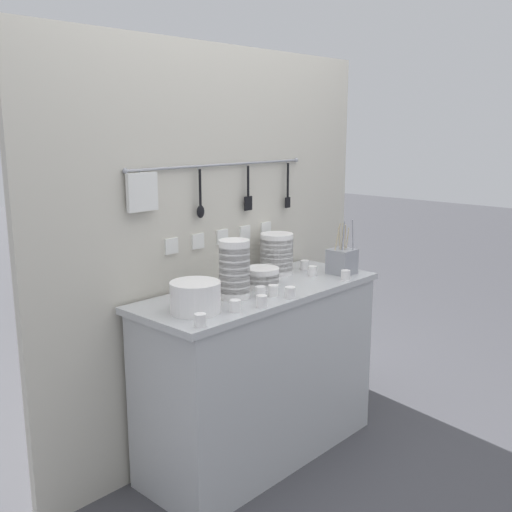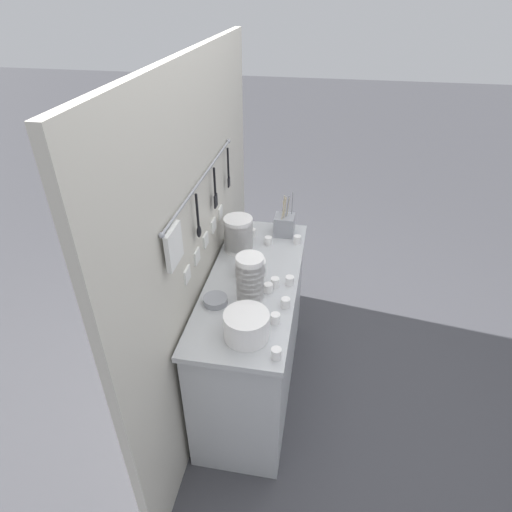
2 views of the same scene
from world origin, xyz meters
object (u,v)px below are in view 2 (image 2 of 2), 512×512
at_px(bowl_stack_back_corner, 238,234).
at_px(cup_centre, 275,282).
at_px(cup_front_left, 276,353).
at_px(cup_beside_plates, 286,303).
at_px(cup_back_left, 297,240).
at_px(cup_by_caddy, 290,281).
at_px(plate_stack, 247,326).
at_px(cup_edge_far, 252,233).
at_px(bowl_stack_wide_centre, 250,279).
at_px(cup_edge_near, 268,241).
at_px(steel_mixing_bowl, 215,300).
at_px(cup_front_right, 275,318).
at_px(cup_mid_row, 268,288).
at_px(bowl_stack_tall_left, 251,267).
at_px(cutlery_caddy, 284,225).

relative_size(bowl_stack_back_corner, cup_centre, 4.22).
bearing_deg(cup_front_left, cup_beside_plates, 0.00).
height_order(cup_back_left, cup_by_caddy, same).
relative_size(plate_stack, cup_edge_far, 4.19).
relative_size(bowl_stack_wide_centre, cup_edge_near, 5.24).
distance_m(steel_mixing_bowl, cup_front_left, 0.46).
distance_m(cup_edge_far, cup_front_left, 1.02).
relative_size(plate_stack, cup_centre, 4.19).
bearing_deg(steel_mixing_bowl, cup_front_right, -105.93).
relative_size(cup_back_left, cup_beside_plates, 1.00).
bearing_deg(cup_edge_far, cup_mid_row, -161.26).
relative_size(bowl_stack_tall_left, bowl_stack_wide_centre, 0.63).
height_order(bowl_stack_back_corner, cup_by_caddy, bowl_stack_back_corner).
xyz_separation_m(bowl_stack_tall_left, plate_stack, (-0.47, -0.07, 0.02)).
bearing_deg(bowl_stack_back_corner, cup_back_left, -68.81).
bearing_deg(cup_mid_row, bowl_stack_back_corner, 31.93).
bearing_deg(plate_stack, cup_edge_near, 1.64).
distance_m(cup_beside_plates, cup_by_caddy, 0.18).
relative_size(cup_edge_far, cup_mid_row, 1.00).
bearing_deg(cup_centre, cutlery_caddy, 1.90).
bearing_deg(bowl_stack_tall_left, cup_mid_row, -139.47).
xyz_separation_m(cup_beside_plates, cup_front_right, (-0.12, 0.03, 0.00)).
bearing_deg(cup_by_caddy, cup_beside_plates, 180.00).
distance_m(cup_front_right, cup_front_left, 0.22).
relative_size(bowl_stack_wide_centre, cutlery_caddy, 0.92).
distance_m(plate_stack, cup_front_left, 0.19).
distance_m(cup_edge_far, cup_centre, 0.53).
distance_m(cup_edge_far, cup_mid_row, 0.57).
height_order(steel_mixing_bowl, cup_edge_far, cup_edge_far).
distance_m(bowl_stack_tall_left, cup_beside_plates, 0.33).
bearing_deg(cup_front_right, cup_back_left, -2.63).
relative_size(cup_beside_plates, cup_front_left, 1.00).
distance_m(cup_by_caddy, cup_mid_row, 0.13).
xyz_separation_m(steel_mixing_bowl, cup_back_left, (0.64, -0.35, 0.01)).
relative_size(cup_edge_far, cup_by_caddy, 1.00).
distance_m(plate_stack, cup_edge_near, 0.80).
xyz_separation_m(bowl_stack_wide_centre, cutlery_caddy, (0.68, -0.09, -0.06)).
height_order(bowl_stack_wide_centre, plate_stack, bowl_stack_wide_centre).
bearing_deg(steel_mixing_bowl, cup_mid_row, -61.18).
bearing_deg(cup_beside_plates, bowl_stack_wide_centre, 83.03).
xyz_separation_m(bowl_stack_back_corner, cutlery_caddy, (0.23, -0.24, -0.04)).
distance_m(bowl_stack_wide_centre, cup_beside_plates, 0.21).
bearing_deg(plate_stack, bowl_stack_back_corner, 14.71).
bearing_deg(cup_mid_row, cup_front_right, -163.21).
distance_m(bowl_stack_back_corner, bowl_stack_wide_centre, 0.48).
height_order(bowl_stack_wide_centre, cutlery_caddy, cutlery_caddy).
height_order(cup_back_left, cup_front_left, same).
relative_size(plate_stack, cup_back_left, 4.19).
height_order(cup_beside_plates, cup_centre, same).
distance_m(plate_stack, cup_edge_far, 0.89).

